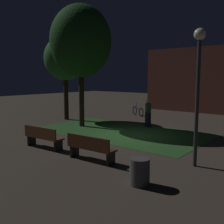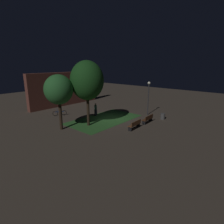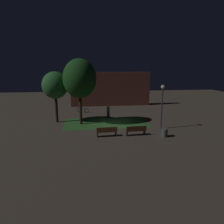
{
  "view_description": "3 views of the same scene",
  "coord_description": "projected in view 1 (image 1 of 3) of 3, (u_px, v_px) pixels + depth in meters",
  "views": [
    {
      "loc": [
        7.37,
        -10.31,
        2.8
      ],
      "look_at": [
        -1.02,
        0.0,
        1.07
      ],
      "focal_mm": 43.22,
      "sensor_mm": 36.0,
      "label": 1
    },
    {
      "loc": [
        -15.91,
        -13.6,
        6.43
      ],
      "look_at": [
        -0.97,
        -0.67,
        1.13
      ],
      "focal_mm": 29.17,
      "sensor_mm": 36.0,
      "label": 2
    },
    {
      "loc": [
        -2.97,
        -21.13,
        5.94
      ],
      "look_at": [
        -0.24,
        0.68,
        1.14
      ],
      "focal_mm": 33.49,
      "sensor_mm": 36.0,
      "label": 3
    }
  ],
  "objects": [
    {
      "name": "tree_back_right",
      "position": [
        65.0,
        59.0,
        17.46
      ],
      "size": [
        2.74,
        2.74,
        5.45
      ],
      "color": "#2D2116",
      "rests_on": "ground"
    },
    {
      "name": "ground_plane",
      "position": [
        129.0,
        136.0,
        12.91
      ],
      "size": [
        60.0,
        60.0,
        0.0
      ],
      "primitive_type": "plane",
      "color": "#473D33"
    },
    {
      "name": "building_wall_backdrop",
      "position": [
        219.0,
        80.0,
        20.22
      ],
      "size": [
        12.08,
        0.8,
        5.12
      ],
      "primitive_type": "cube",
      "color": "brown",
      "rests_on": "ground"
    },
    {
      "name": "tree_tall_center",
      "position": [
        81.0,
        42.0,
        14.84
      ],
      "size": [
        3.4,
        3.4,
        6.75
      ],
      "color": "#2D2116",
      "rests_on": "ground"
    },
    {
      "name": "bicycle",
      "position": [
        138.0,
        111.0,
        19.61
      ],
      "size": [
        1.52,
        0.93,
        0.93
      ],
      "color": "black",
      "rests_on": "ground"
    },
    {
      "name": "pedestrian",
      "position": [
        148.0,
        112.0,
        15.01
      ],
      "size": [
        0.33,
        0.32,
        1.61
      ],
      "color": "black",
      "rests_on": "ground"
    },
    {
      "name": "bench_near_trees",
      "position": [
        90.0,
        147.0,
        8.96
      ],
      "size": [
        1.82,
        0.57,
        0.88
      ],
      "color": "#512D19",
      "rests_on": "ground"
    },
    {
      "name": "bench_front_left",
      "position": [
        43.0,
        136.0,
        10.58
      ],
      "size": [
        1.82,
        0.58,
        0.88
      ],
      "color": "brown",
      "rests_on": "ground"
    },
    {
      "name": "grass_lawn",
      "position": [
        120.0,
        132.0,
        13.91
      ],
      "size": [
        8.81,
        4.91,
        0.01
      ],
      "primitive_type": "cube",
      "color": "#2D6028",
      "rests_on": "ground"
    },
    {
      "name": "trash_bin",
      "position": [
        140.0,
        172.0,
        7.02
      ],
      "size": [
        0.53,
        0.53,
        0.71
      ],
      "primitive_type": "cylinder",
      "color": "#4C4C4C",
      "rests_on": "ground"
    },
    {
      "name": "lamp_post_near_wall",
      "position": [
        198.0,
        73.0,
        8.16
      ],
      "size": [
        0.36,
        0.36,
        4.25
      ],
      "color": "#333338",
      "rests_on": "ground"
    }
  ]
}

